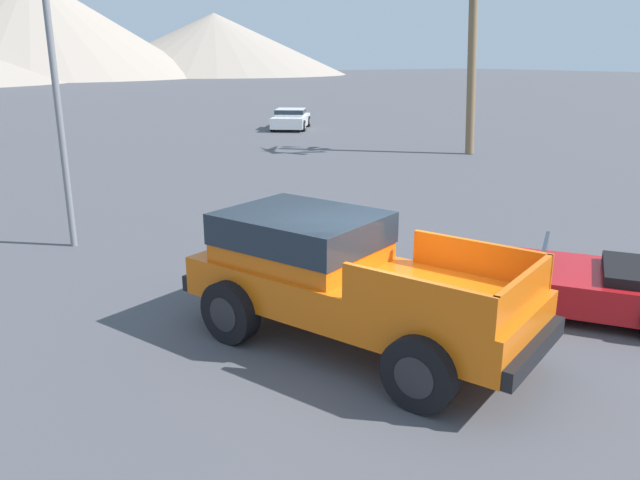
# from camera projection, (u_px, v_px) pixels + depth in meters

# --- Properties ---
(ground_plane) EXTENTS (320.00, 320.00, 0.00)m
(ground_plane) POSITION_uv_depth(u_px,v_px,m) (380.00, 343.00, 9.08)
(ground_plane) COLOR #4C4C51
(orange_pickup_truck) EXTENTS (3.68, 5.55, 1.82)m
(orange_pickup_truck) POSITION_uv_depth(u_px,v_px,m) (337.00, 271.00, 8.97)
(orange_pickup_truck) COLOR orange
(orange_pickup_truck) RESTS_ON ground_plane
(red_convertible_car) EXTENTS (3.94, 4.48, 1.08)m
(red_convertible_car) POSITION_uv_depth(u_px,v_px,m) (572.00, 284.00, 10.21)
(red_convertible_car) COLOR #B21419
(red_convertible_car) RESTS_ON ground_plane
(parked_car_white) EXTENTS (3.90, 4.36, 1.15)m
(parked_car_white) POSITION_uv_depth(u_px,v_px,m) (291.00, 119.00, 35.86)
(parked_car_white) COLOR white
(parked_car_white) RESTS_ON ground_plane
(street_lamp_post) EXTENTS (0.90, 0.24, 8.50)m
(street_lamp_post) POSITION_uv_depth(u_px,v_px,m) (46.00, 3.00, 12.36)
(street_lamp_post) COLOR slate
(street_lamp_post) RESTS_ON ground_plane
(palm_tree_tall) EXTENTS (2.94, 2.75, 8.18)m
(palm_tree_tall) POSITION_uv_depth(u_px,v_px,m) (477.00, 1.00, 25.08)
(palm_tree_tall) COLOR brown
(palm_tree_tall) RESTS_ON ground_plane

